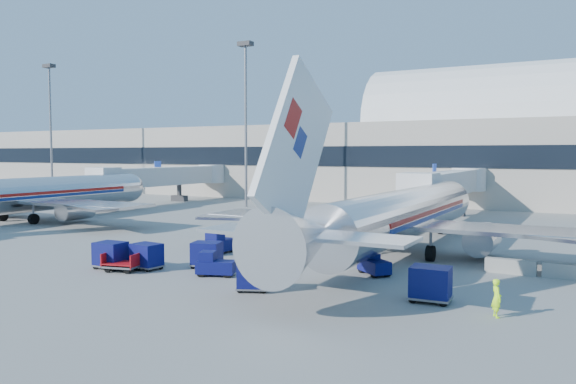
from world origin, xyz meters
The scene contains 20 objects.
ground centered at (0.00, 0.00, 0.00)m, with size 260.00×260.00×0.00m, color gray.
terminal centered at (-13.60, 55.96, 7.52)m, with size 170.00×28.15×21.00m.
airliner_main centered at (10.00, 4.51, 2.93)m, with size 32.00×37.26×12.07m.
airliner_mid centered at (-32.00, 4.51, 2.93)m, with size 32.00×37.26×12.07m.
jetbridge_near centered at (7.60, 30.81, 3.93)m, with size 4.40×27.50×6.25m.
jetbridge_mid centered at (-34.40, 30.81, 3.93)m, with size 4.40×27.50×6.25m.
mast_far_west centered at (-60.00, 30.00, 14.79)m, with size 2.00×1.20×22.60m.
mast_west centered at (-20.00, 30.00, 14.79)m, with size 2.00×1.20×22.60m.
barrier_near centered at (18.00, 2.00, 0.45)m, with size 3.00×0.55×0.90m, color #9E9E96.
barrier_mid centered at (21.30, 2.00, 0.45)m, with size 3.00×0.55×0.90m, color #9E9E96.
tug_lead centered at (2.25, -7.48, 0.69)m, with size 2.57×1.91×1.51m.
tug_right centered at (10.60, -2.36, 0.69)m, with size 2.51×2.36×1.50m.
tug_left centered at (-2.05, -1.11, 0.76)m, with size 1.42×2.62×1.66m.
cart_train_a centered at (0.34, -5.72, 0.90)m, with size 2.25×1.94×1.69m.
cart_train_b centered at (-2.75, -8.01, 0.89)m, with size 2.02×1.62×1.67m.
cart_train_c centered at (-4.94, -9.00, 0.93)m, with size 2.05×1.62×1.74m.
cart_solo_near centered at (6.36, -9.54, 0.80)m, with size 2.08×1.88×1.50m.
cart_solo_far centered at (15.39, -7.09, 0.96)m, with size 2.13×1.68×1.80m.
cart_open_red centered at (-3.62, -9.26, 0.42)m, with size 2.47×1.99×0.58m.
ramp_worker centered at (18.71, -8.23, 0.89)m, with size 0.65×0.42×1.77m, color #AEFF1A.
Camera 1 is at (22.59, -34.91, 7.51)m, focal length 35.00 mm.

